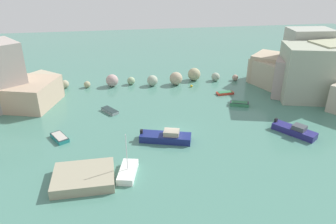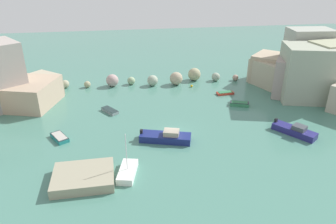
# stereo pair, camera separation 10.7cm
# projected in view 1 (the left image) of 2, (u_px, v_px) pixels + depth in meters

# --- Properties ---
(cove_water) EXTENTS (160.00, 160.00, 0.00)m
(cove_water) POSITION_uv_depth(u_px,v_px,m) (174.00, 134.00, 45.68)
(cove_water) COLOR #487E6E
(cove_water) RESTS_ON ground
(cliff_headland_right) EXTENTS (21.13, 25.26, 11.14)m
(cliff_headland_right) POSITION_uv_depth(u_px,v_px,m) (308.00, 71.00, 58.64)
(cliff_headland_right) COLOR tan
(cliff_headland_right) RESTS_ON ground
(rock_breakwater) EXTENTS (41.78, 4.57, 2.62)m
(rock_breakwater) POSITION_uv_depth(u_px,v_px,m) (176.00, 77.00, 64.59)
(rock_breakwater) COLOR tan
(rock_breakwater) RESTS_ON ground
(stone_dock) EXTENTS (6.80, 5.47, 1.15)m
(stone_dock) POSITION_uv_depth(u_px,v_px,m) (84.00, 177.00, 35.49)
(stone_dock) COLOR gray
(stone_dock) RESTS_ON ground
(channel_buoy) EXTENTS (0.47, 0.47, 0.47)m
(channel_buoy) POSITION_uv_depth(u_px,v_px,m) (191.00, 86.00, 62.76)
(channel_buoy) COLOR gold
(channel_buoy) RESTS_ON cove_water
(moored_boat_0) EXTENTS (5.11, 6.05, 1.58)m
(moored_boat_0) POSITION_uv_depth(u_px,v_px,m) (295.00, 130.00, 45.39)
(moored_boat_0) COLOR navy
(moored_boat_0) RESTS_ON cove_water
(moored_boat_1) EXTENTS (3.43, 2.34, 0.68)m
(moored_boat_1) POSITION_uv_depth(u_px,v_px,m) (239.00, 104.00, 54.54)
(moored_boat_1) COLOR #347F54
(moored_boat_1) RESTS_ON cove_water
(moored_boat_2) EXTENTS (2.76, 4.57, 5.39)m
(moored_boat_2) POSITION_uv_depth(u_px,v_px,m) (128.00, 172.00, 36.69)
(moored_boat_2) COLOR white
(moored_boat_2) RESTS_ON cove_water
(moored_boat_3) EXTENTS (7.32, 4.10, 1.70)m
(moored_boat_3) POSITION_uv_depth(u_px,v_px,m) (166.00, 137.00, 43.61)
(moored_boat_3) COLOR navy
(moored_boat_3) RESTS_ON cove_water
(moored_boat_4) EXTENTS (2.94, 3.44, 0.53)m
(moored_boat_4) POSITION_uv_depth(u_px,v_px,m) (110.00, 111.00, 52.18)
(moored_boat_4) COLOR gray
(moored_boat_4) RESTS_ON cove_water
(moored_boat_5) EXTENTS (2.96, 3.61, 0.58)m
(moored_boat_5) POSITION_uv_depth(u_px,v_px,m) (60.00, 137.00, 44.12)
(moored_boat_5) COLOR teal
(moored_boat_5) RESTS_ON cove_water
(moored_boat_6) EXTENTS (3.28, 1.60, 0.48)m
(moored_boat_6) POSITION_uv_depth(u_px,v_px,m) (225.00, 93.00, 59.38)
(moored_boat_6) COLOR red
(moored_boat_6) RESTS_ON cove_water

